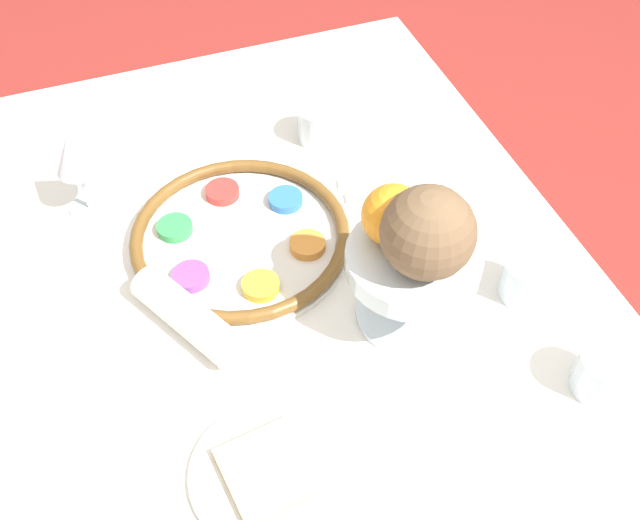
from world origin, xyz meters
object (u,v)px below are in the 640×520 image
(cup_mid, at_px, (527,279))
(bread_plate, at_px, (269,472))
(wine_glass, at_px, (74,156))
(cup_far, at_px, (603,373))
(seder_plate, at_px, (241,237))
(orange_fruit, at_px, (393,215))
(fruit_stand, at_px, (412,270))
(napkin_roll, at_px, (187,315))
(cup_near, at_px, (319,124))
(coconut, at_px, (428,233))

(cup_mid, bearing_deg, bread_plate, -71.88)
(wine_glass, xyz_separation_m, cup_far, (0.55, 0.56, -0.08))
(seder_plate, relative_size, orange_fruit, 4.07)
(wine_glass, distance_m, cup_mid, 0.67)
(seder_plate, bearing_deg, bread_plate, -11.16)
(orange_fruit, relative_size, cup_far, 1.13)
(seder_plate, relative_size, fruit_stand, 1.87)
(cup_mid, distance_m, cup_far, 0.17)
(orange_fruit, xyz_separation_m, cup_far, (0.22, 0.20, -0.14))
(bread_plate, relative_size, napkin_roll, 1.05)
(cup_near, bearing_deg, bread_plate, -25.63)
(wine_glass, height_order, coconut, coconut)
(napkin_roll, height_order, cup_far, cup_far)
(cup_near, bearing_deg, cup_mid, 20.17)
(napkin_roll, bearing_deg, cup_near, 135.77)
(coconut, bearing_deg, cup_near, 177.68)
(seder_plate, xyz_separation_m, bread_plate, (0.37, -0.07, -0.01))
(napkin_roll, relative_size, cup_mid, 2.55)
(orange_fruit, relative_size, bread_plate, 0.42)
(napkin_roll, bearing_deg, bread_plate, 8.77)
(bread_plate, distance_m, cup_far, 0.43)
(coconut, distance_m, cup_near, 0.45)
(seder_plate, bearing_deg, cup_near, 134.31)
(wine_glass, bearing_deg, bread_plate, 13.90)
(orange_fruit, bearing_deg, seder_plate, -137.39)
(seder_plate, relative_size, cup_mid, 4.60)
(orange_fruit, height_order, coconut, coconut)
(seder_plate, relative_size, cup_far, 4.60)
(fruit_stand, xyz_separation_m, cup_near, (-0.40, 0.02, -0.06))
(cup_near, xyz_separation_m, cup_far, (0.58, 0.16, 0.00))
(orange_fruit, xyz_separation_m, cup_mid, (0.06, 0.19, -0.14))
(fruit_stand, bearing_deg, cup_far, 44.21)
(napkin_roll, height_order, cup_mid, cup_mid)
(wine_glass, bearing_deg, coconut, 44.62)
(wine_glass, distance_m, cup_near, 0.40)
(cup_near, distance_m, cup_far, 0.61)
(orange_fruit, height_order, cup_far, orange_fruit)
(cup_near, bearing_deg, wine_glass, -84.93)
(orange_fruit, distance_m, coconut, 0.06)
(cup_mid, bearing_deg, fruit_stand, -96.95)
(wine_glass, bearing_deg, fruit_stand, 46.13)
(fruit_stand, bearing_deg, coconut, 4.92)
(cup_mid, bearing_deg, seder_plate, -123.25)
(wine_glass, bearing_deg, cup_mid, 55.10)
(orange_fruit, relative_size, cup_near, 1.13)
(coconut, xyz_separation_m, napkin_roll, (-0.11, -0.29, -0.16))
(cup_near, relative_size, cup_mid, 1.00)
(fruit_stand, xyz_separation_m, cup_mid, (0.02, 0.17, -0.06))
(bread_plate, height_order, cup_mid, cup_mid)
(wine_glass, relative_size, cup_far, 2.09)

